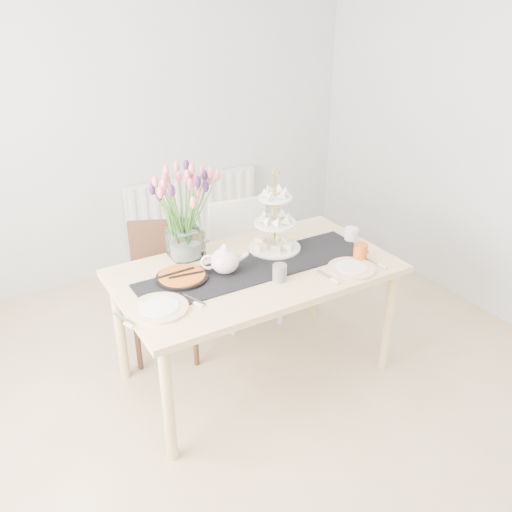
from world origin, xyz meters
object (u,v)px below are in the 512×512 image
teapot (225,261)px  mug_grey (280,273)px  dining_table (256,280)px  cake_stand (275,230)px  mug_orange (360,252)px  chair_brown (165,279)px  plate_left (159,308)px  chair_white (243,252)px  plate_right (351,268)px  cream_jug (351,234)px  radiator (193,210)px  tulip_vase (183,200)px  tart_tin (182,277)px

teapot → mug_grey: 0.32m
dining_table → cake_stand: (0.22, 0.15, 0.21)m
mug_orange → chair_brown: bearing=90.8°
cake_stand → plate_left: bearing=-161.9°
cake_stand → mug_orange: cake_stand is taller
mug_grey → mug_orange: bearing=-37.5°
dining_table → chair_white: 0.75m
plate_left → plate_right: 1.12m
cream_jug → mug_orange: mug_orange is taller
chair_brown → chair_white: (0.64, 0.10, -0.01)m
radiator → chair_white: bearing=-94.5°
chair_white → teapot: (-0.48, -0.64, 0.34)m
dining_table → cream_jug: 0.73m
chair_brown → cake_stand: 0.81m
cake_stand → plate_right: bearing=-61.5°
cream_jug → plate_left: cream_jug is taller
mug_grey → plate_left: size_ratio=0.32×
tulip_vase → plate_right: size_ratio=2.41×
teapot → mug_grey: teapot is taller
chair_white → plate_left: 1.26m
dining_table → cream_jug: size_ratio=19.08×
plate_right → chair_white: bearing=100.0°
mug_grey → plate_right: (0.42, -0.10, -0.04)m
cream_jug → cake_stand: bearing=160.1°
radiator → teapot: 1.81m
mug_orange → tulip_vase: bearing=98.4°
cream_jug → mug_grey: (-0.68, -0.21, 0.01)m
chair_brown → chair_white: bearing=32.6°
chair_white → mug_orange: size_ratio=8.62×
cake_stand → plate_left: (-0.87, -0.28, -0.13)m
chair_brown → mug_grey: 0.91m
chair_white → teapot: bearing=-118.4°
cream_jug → tart_tin: bearing=171.5°
dining_table → chair_brown: (-0.35, 0.57, -0.17)m
radiator → teapot: teapot is taller
plate_right → plate_left: bearing=171.7°
cake_stand → tulip_vase: bearing=159.4°
plate_right → chair_brown: bearing=133.1°
chair_brown → cream_jug: bearing=-3.6°
chair_white → mug_orange: chair_white is taller
cream_jug → mug_grey: 0.71m
radiator → cake_stand: bearing=-95.6°
tulip_vase → plate_left: tulip_vase is taller
tulip_vase → cream_jug: bearing=-17.8°
tart_tin → mug_orange: (1.02, -0.31, 0.03)m
teapot → plate_right: size_ratio=0.95×
radiator → mug_grey: size_ratio=12.70×
teapot → radiator: bearing=92.8°
dining_table → tulip_vase: (-0.28, 0.34, 0.44)m
cake_stand → plate_right: size_ratio=1.71×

